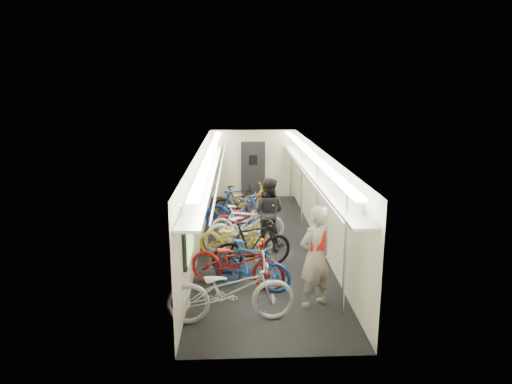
{
  "coord_description": "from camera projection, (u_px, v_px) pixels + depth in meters",
  "views": [
    {
      "loc": [
        -0.56,
        -11.0,
        3.95
      ],
      "look_at": [
        -0.07,
        0.85,
        1.15
      ],
      "focal_mm": 32.0,
      "sensor_mm": 36.0,
      "label": 1
    }
  ],
  "objects": [
    {
      "name": "bicycle_8",
      "position": [
        245.0,
        217.0,
        12.22
      ],
      "size": [
        1.96,
        1.32,
        0.97
      ],
      "primitive_type": "imported",
      "rotation": [
        0.0,
        0.0,
        1.97
      ],
      "color": "maroon",
      "rests_on": "ground"
    },
    {
      "name": "bicycle_2",
      "position": [
        237.0,
        262.0,
        9.04
      ],
      "size": [
        2.11,
        1.35,
        1.05
      ],
      "primitive_type": "imported",
      "rotation": [
        0.0,
        0.0,
        1.21
      ],
      "color": "maroon",
      "rests_on": "ground"
    },
    {
      "name": "passenger_near",
      "position": [
        315.0,
        257.0,
        8.16
      ],
      "size": [
        0.83,
        0.75,
        1.9
      ],
      "primitive_type": "imported",
      "rotation": [
        0.0,
        0.0,
        3.68
      ],
      "color": "gray",
      "rests_on": "ground"
    },
    {
      "name": "train_car_shell",
      "position": [
        245.0,
        174.0,
        11.93
      ],
      "size": [
        10.0,
        10.0,
        10.0
      ],
      "color": "black",
      "rests_on": "ground"
    },
    {
      "name": "bicycle_10",
      "position": [
        245.0,
        201.0,
        13.84
      ],
      "size": [
        2.01,
        1.06,
        1.01
      ],
      "primitive_type": "imported",
      "rotation": [
        0.0,
        0.0,
        1.78
      ],
      "color": "#CB9113",
      "rests_on": "ground"
    },
    {
      "name": "backpack",
      "position": [
        317.0,
        240.0,
        8.05
      ],
      "size": [
        0.28,
        0.18,
        0.38
      ],
      "primitive_type": "cube",
      "rotation": [
        0.0,
        0.0,
        0.15
      ],
      "color": "red",
      "rests_on": "passenger_near"
    },
    {
      "name": "bicycle_0",
      "position": [
        231.0,
        290.0,
        7.68
      ],
      "size": [
        2.21,
        0.89,
        1.14
      ],
      "primitive_type": "imported",
      "rotation": [
        0.0,
        0.0,
        1.63
      ],
      "color": "#ACABB0",
      "rests_on": "ground"
    },
    {
      "name": "passenger_mid",
      "position": [
        268.0,
        212.0,
        11.3
      ],
      "size": [
        1.03,
        0.94,
        1.73
      ],
      "primitive_type": "imported",
      "rotation": [
        0.0,
        0.0,
        2.73
      ],
      "color": "black",
      "rests_on": "ground"
    },
    {
      "name": "bicycle_5",
      "position": [
        242.0,
        225.0,
        11.46
      ],
      "size": [
        1.73,
        0.99,
        1.0
      ],
      "primitive_type": "imported",
      "rotation": [
        0.0,
        0.0,
        1.24
      ],
      "color": "white",
      "rests_on": "ground"
    },
    {
      "name": "bicycle_7",
      "position": [
        239.0,
        212.0,
        12.38
      ],
      "size": [
        2.01,
        1.01,
        1.16
      ],
      "primitive_type": "imported",
      "rotation": [
        0.0,
        0.0,
        1.32
      ],
      "color": "navy",
      "rests_on": "ground"
    },
    {
      "name": "bicycle_3",
      "position": [
        253.0,
        245.0,
        9.86
      ],
      "size": [
        1.94,
        1.23,
        1.13
      ],
      "primitive_type": "imported",
      "rotation": [
        0.0,
        0.0,
        1.98
      ],
      "color": "black",
      "rests_on": "ground"
    },
    {
      "name": "bicycle_1",
      "position": [
        251.0,
        265.0,
        8.93
      ],
      "size": [
        1.69,
        1.12,
        0.99
      ],
      "primitive_type": "imported",
      "rotation": [
        0.0,
        0.0,
        1.13
      ],
      "color": "navy",
      "rests_on": "ground"
    },
    {
      "name": "bicycle_6",
      "position": [
        245.0,
        226.0,
        11.18
      ],
      "size": [
        2.28,
        1.58,
        1.14
      ],
      "primitive_type": "imported",
      "rotation": [
        0.0,
        0.0,
        1.99
      ],
      "color": "silver",
      "rests_on": "ground"
    },
    {
      "name": "bicycle_9",
      "position": [
        239.0,
        201.0,
        13.73
      ],
      "size": [
        1.78,
        1.03,
        1.03
      ],
      "primitive_type": "imported",
      "rotation": [
        0.0,
        0.0,
        1.91
      ],
      "color": "black",
      "rests_on": "ground"
    },
    {
      "name": "bicycle_4",
      "position": [
        235.0,
        240.0,
        10.43
      ],
      "size": [
        1.93,
        1.31,
        0.96
      ],
      "primitive_type": "imported",
      "rotation": [
        0.0,
        0.0,
        1.16
      ],
      "color": "gold",
      "rests_on": "ground"
    }
  ]
}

